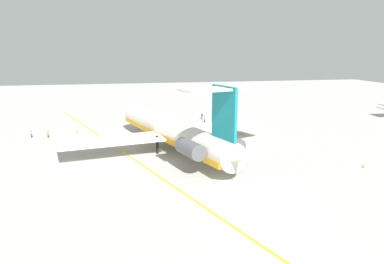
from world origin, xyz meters
The scene contains 9 objects.
ground centered at (0.00, 0.00, 0.00)m, with size 288.97×288.97×0.00m, color #ADADA8.
main_jetliner centered at (-4.50, 9.10, 3.73)m, with size 45.90×41.20×13.67m.
ground_crew_near_nose centered at (-30.35, 21.12, 1.14)m, with size 0.29×0.40×1.80m.
ground_crew_near_tail centered at (-21.13, -19.56, 1.10)m, with size 0.28×0.44×1.74m.
ground_crew_portside centered at (-20.28, -16.01, 1.06)m, with size 0.27×0.40×1.67m.
ground_crew_starboard centered at (-34.09, 21.24, 1.08)m, with size 0.27×0.43×1.71m.
safety_cone_nose centered at (11.35, 37.56, 0.28)m, with size 0.40×0.40×0.55m, color #EA590F.
safety_cone_wingtip centered at (-24.63, -10.44, 0.28)m, with size 0.40×0.40×0.55m, color #EA590F.
taxiway_centreline centered at (-5.76, -0.46, 0.00)m, with size 100.92×0.36×0.01m, color gold.
Camera 1 is at (61.55, -1.01, 18.83)m, focal length 34.46 mm.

